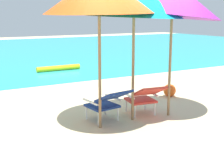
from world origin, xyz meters
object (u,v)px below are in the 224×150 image
lounge_chair_right (144,96)px  beach_ball (170,90)px  lounge_chair_left (107,101)px  swim_buoy (59,68)px

lounge_chair_right → beach_ball: (1.40, 0.92, -0.25)m
lounge_chair_right → lounge_chair_left: bearing=178.0°
lounge_chair_left → beach_ball: (2.20, 0.89, -0.25)m
swim_buoy → lounge_chair_right: bearing=-91.9°
swim_buoy → beach_ball: (1.21, -4.73, 0.06)m
swim_buoy → lounge_chair_left: (-1.00, -5.63, 0.31)m
beach_ball → lounge_chair_right: bearing=-146.6°
swim_buoy → lounge_chair_left: size_ratio=1.71×
lounge_chair_right → beach_ball: 1.69m
lounge_chair_right → beach_ball: bearing=33.4°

